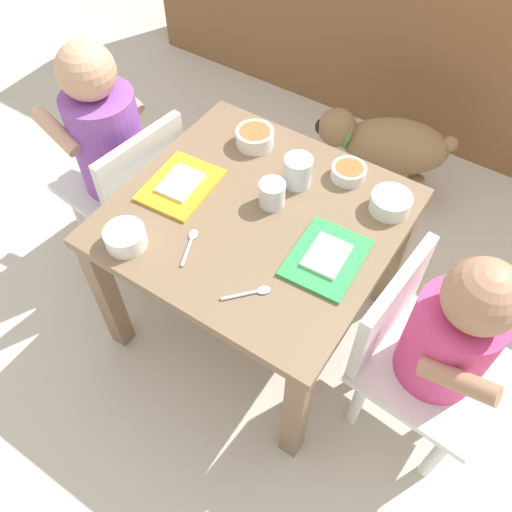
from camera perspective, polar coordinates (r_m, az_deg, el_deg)
name	(u,v)px	position (r m, az deg, el deg)	size (l,w,h in m)	color
ground_plane	(256,317)	(1.52, 0.00, -6.51)	(7.00, 7.00, 0.00)	beige
dining_table	(256,235)	(1.22, 0.00, 2.30)	(0.60, 0.57, 0.44)	#7A6047
seated_child_left	(110,141)	(1.43, -15.32, 11.74)	(0.31, 0.31, 0.67)	silver
seated_child_right	(445,337)	(1.12, 19.53, -8.12)	(0.30, 0.30, 0.61)	silver
dog	(386,145)	(1.74, 13.75, 11.47)	(0.42, 0.28, 0.30)	olive
food_tray_left	(181,185)	(1.23, -8.06, 7.56)	(0.15, 0.19, 0.02)	gold
food_tray_right	(327,257)	(1.09, 7.55, -0.14)	(0.15, 0.18, 0.02)	green
water_cup_left	(298,173)	(1.21, 4.46, 8.86)	(0.07, 0.07, 0.07)	white
water_cup_right	(272,195)	(1.17, 1.72, 6.55)	(0.06, 0.06, 0.06)	white
cereal_bowl_left_side	(255,137)	(1.32, -0.13, 12.60)	(0.09, 0.09, 0.04)	white
veggie_bowl_far	(125,237)	(1.13, -13.80, 1.99)	(0.09, 0.09, 0.04)	white
cereal_bowl_right_side	(391,202)	(1.19, 14.19, 5.58)	(0.09, 0.09, 0.04)	white
veggie_bowl_near	(348,172)	(1.25, 9.86, 8.86)	(0.08, 0.08, 0.03)	white
spoon_by_left_tray	(190,243)	(1.12, -7.08, 1.35)	(0.05, 0.10, 0.01)	silver
spoon_by_right_tray	(251,293)	(1.04, -0.51, -3.94)	(0.08, 0.08, 0.01)	silver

